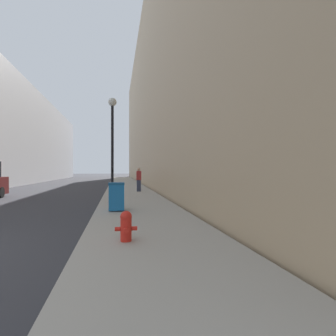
{
  "coord_description": "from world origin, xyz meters",
  "views": [
    {
      "loc": [
        4.94,
        -4.82,
        1.68
      ],
      "look_at": [
        9.13,
        16.78,
        1.79
      ],
      "focal_mm": 28.0,
      "sensor_mm": 36.0,
      "label": 1
    }
  ],
  "objects": [
    {
      "name": "trash_bin",
      "position": [
        4.91,
        5.22,
        0.67
      ],
      "size": [
        0.58,
        0.65,
        1.06
      ],
      "color": "#19609E",
      "rests_on": "sidewalk_right"
    },
    {
      "name": "fire_hydrant",
      "position": [
        5.13,
        0.92,
        0.47
      ],
      "size": [
        0.48,
        0.37,
        0.65
      ],
      "color": "red",
      "rests_on": "sidewalk_right"
    },
    {
      "name": "building_right_stone",
      "position": [
        13.58,
        26.0,
        9.7
      ],
      "size": [
        12.0,
        60.0,
        19.4
      ],
      "color": "tan",
      "rests_on": "ground"
    },
    {
      "name": "lamppost",
      "position": [
        4.67,
        9.75,
        3.59
      ],
      "size": [
        0.45,
        0.45,
        5.46
      ],
      "color": "black",
      "rests_on": "sidewalk_right"
    },
    {
      "name": "pedestrian_on_sidewalk",
      "position": [
        6.42,
        13.63,
        0.96
      ],
      "size": [
        0.33,
        0.22,
        1.66
      ],
      "color": "#2D3347",
      "rests_on": "sidewalk_right"
    },
    {
      "name": "sidewalk_right",
      "position": [
        5.8,
        18.0,
        0.06
      ],
      "size": [
        3.37,
        60.0,
        0.13
      ],
      "color": "#9E998E",
      "rests_on": "ground"
    }
  ]
}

